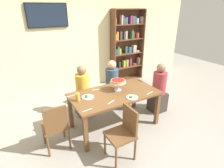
# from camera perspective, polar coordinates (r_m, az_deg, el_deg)

# --- Properties ---
(ground_plane) EXTENTS (12.00, 12.00, 0.00)m
(ground_plane) POSITION_cam_1_polar(r_m,az_deg,el_deg) (3.82, 0.77, -12.86)
(ground_plane) COLOR gray
(rear_partition) EXTENTS (8.00, 0.12, 2.80)m
(rear_partition) POSITION_cam_1_polar(r_m,az_deg,el_deg) (5.17, -12.12, 13.33)
(rear_partition) COLOR beige
(rear_partition) RESTS_ON ground_plane
(dining_table) EXTENTS (1.68, 0.90, 0.74)m
(dining_table) POSITION_cam_1_polar(r_m,az_deg,el_deg) (3.48, 0.83, -4.18)
(dining_table) COLOR brown
(dining_table) RESTS_ON ground_plane
(bookshelf) EXTENTS (1.10, 0.30, 2.21)m
(bookshelf) POSITION_cam_1_polar(r_m,az_deg,el_deg) (5.78, 4.76, 12.35)
(bookshelf) COLOR brown
(bookshelf) RESTS_ON ground_plane
(television) EXTENTS (0.97, 0.05, 0.56)m
(television) POSITION_cam_1_polar(r_m,az_deg,el_deg) (4.85, -19.84, 19.87)
(television) COLOR black
(diner_far_left) EXTENTS (0.34, 0.34, 1.15)m
(diner_far_left) POSITION_cam_1_polar(r_m,az_deg,el_deg) (4.00, -9.14, -3.15)
(diner_far_left) COLOR #382D28
(diner_far_left) RESTS_ON ground_plane
(diner_far_right) EXTENTS (0.34, 0.34, 1.15)m
(diner_far_right) POSITION_cam_1_polar(r_m,az_deg,el_deg) (4.28, -0.03, -1.01)
(diner_far_right) COLOR #382D28
(diner_far_right) RESTS_ON ground_plane
(diner_head_east) EXTENTS (0.34, 0.34, 1.15)m
(diner_head_east) POSITION_cam_1_polar(r_m,az_deg,el_deg) (4.21, 14.62, -2.29)
(diner_head_east) COLOR #382D28
(diner_head_east) RESTS_ON ground_plane
(chair_head_west) EXTENTS (0.40, 0.40, 0.87)m
(chair_head_west) POSITION_cam_1_polar(r_m,az_deg,el_deg) (3.13, -17.56, -12.42)
(chair_head_west) COLOR brown
(chair_head_west) RESTS_ON ground_plane
(chair_near_left) EXTENTS (0.40, 0.40, 0.87)m
(chair_near_left) POSITION_cam_1_polar(r_m,az_deg,el_deg) (2.89, 3.77, -14.67)
(chair_near_left) COLOR brown
(chair_near_left) RESTS_ON ground_plane
(deep_dish_pizza_stand) EXTENTS (0.31, 0.31, 0.22)m
(deep_dish_pizza_stand) POSITION_cam_1_polar(r_m,az_deg,el_deg) (3.48, 1.91, 0.67)
(deep_dish_pizza_stand) COLOR silver
(deep_dish_pizza_stand) RESTS_ON dining_table
(salad_plate_near_diner) EXTENTS (0.22, 0.22, 0.07)m
(salad_plate_near_diner) POSITION_cam_1_polar(r_m,az_deg,el_deg) (3.29, -7.81, -4.08)
(salad_plate_near_diner) COLOR white
(salad_plate_near_diner) RESTS_ON dining_table
(salad_plate_far_diner) EXTENTS (0.21, 0.21, 0.05)m
(salad_plate_far_diner) POSITION_cam_1_polar(r_m,az_deg,el_deg) (3.27, 6.37, -4.25)
(salad_plate_far_diner) COLOR white
(salad_plate_far_diner) RESTS_ON dining_table
(beer_glass_amber_tall) EXTENTS (0.07, 0.07, 0.15)m
(beer_glass_amber_tall) POSITION_cam_1_polar(r_m,az_deg,el_deg) (3.18, -10.84, -4.13)
(beer_glass_amber_tall) COLOR gold
(beer_glass_amber_tall) RESTS_ON dining_table
(water_glass_clear_near) EXTENTS (0.06, 0.06, 0.09)m
(water_glass_clear_near) POSITION_cam_1_polar(r_m,az_deg,el_deg) (3.80, 2.55, 0.58)
(water_glass_clear_near) COLOR white
(water_glass_clear_near) RESTS_ON dining_table
(cutlery_fork_near) EXTENTS (0.18, 0.04, 0.00)m
(cutlery_fork_near) POSITION_cam_1_polar(r_m,az_deg,el_deg) (2.92, -7.92, -8.26)
(cutlery_fork_near) COLOR silver
(cutlery_fork_near) RESTS_ON dining_table
(cutlery_knife_near) EXTENTS (0.18, 0.06, 0.00)m
(cutlery_knife_near) POSITION_cam_1_polar(r_m,az_deg,el_deg) (3.51, 11.95, -2.80)
(cutlery_knife_near) COLOR silver
(cutlery_knife_near) RESTS_ON dining_table
(cutlery_fork_far) EXTENTS (0.18, 0.02, 0.00)m
(cutlery_fork_far) POSITION_cam_1_polar(r_m,az_deg,el_deg) (3.41, -13.04, -3.72)
(cutlery_fork_far) COLOR silver
(cutlery_fork_far) RESTS_ON dining_table
(cutlery_knife_far) EXTENTS (0.17, 0.08, 0.00)m
(cutlery_knife_far) POSITION_cam_1_polar(r_m,az_deg,el_deg) (3.12, -0.32, -5.79)
(cutlery_knife_far) COLOR silver
(cutlery_knife_far) RESTS_ON dining_table
(cutlery_spare_fork) EXTENTS (0.18, 0.06, 0.00)m
(cutlery_spare_fork) POSITION_cam_1_polar(r_m,az_deg,el_deg) (3.58, -5.01, -1.79)
(cutlery_spare_fork) COLOR silver
(cutlery_spare_fork) RESTS_ON dining_table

